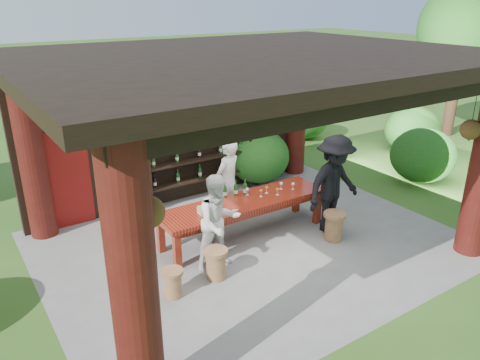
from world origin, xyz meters
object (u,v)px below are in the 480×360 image
stool_far_left (173,282)px  host (228,182)px  wine_shelf (199,149)px  stool_near_left (216,263)px  guest_woman (219,222)px  guest_man (334,185)px  napkin_basket (206,210)px  tasting_table (244,206)px  stool_near_right (334,226)px

stool_far_left → host: bearing=39.4°
wine_shelf → stool_near_left: bearing=-114.8°
guest_woman → guest_man: 2.51m
stool_near_left → napkin_basket: 1.06m
host → guest_woman: 1.72m
tasting_table → stool_near_right: bearing=-38.2°
wine_shelf → tasting_table: 2.20m
wine_shelf → stool_near_right: (1.11, -3.19, -0.86)m
stool_near_left → guest_man: size_ratio=0.27×
guest_man → napkin_basket: (-2.43, 0.68, -0.16)m
stool_near_left → wine_shelf: bearing=65.2°
guest_woman → guest_man: size_ratio=0.85×
wine_shelf → host: 1.45m
stool_near_right → stool_near_left: bearing=177.3°
guest_man → stool_far_left: bearing=179.5°
wine_shelf → tasting_table: size_ratio=0.77×
stool_far_left → tasting_table: bearing=26.7°
guest_man → napkin_basket: guest_man is taller
tasting_table → napkin_basket: (-0.86, -0.09, 0.19)m
tasting_table → guest_woman: guest_woman is taller
wine_shelf → napkin_basket: bearing=-116.5°
stool_near_right → napkin_basket: napkin_basket is taller
tasting_table → stool_far_left: (-1.99, -1.00, -0.39)m
stool_far_left → guest_man: size_ratio=0.24×
tasting_table → stool_near_left: tasting_table is taller
guest_woman → napkin_basket: bearing=83.0°
guest_woman → stool_near_left: bearing=-128.9°
stool_near_left → host: (1.28, 1.65, 0.60)m
tasting_table → host: host is taller
stool_near_right → napkin_basket: (-2.21, 0.97, 0.52)m
stool_far_left → host: size_ratio=0.26×
host → stool_near_left: bearing=31.4°
guest_woman → napkin_basket: guest_woman is taller
stool_near_left → stool_near_right: bearing=-2.7°
stool_near_right → guest_man: (0.22, 0.30, 0.68)m
stool_near_right → guest_man: guest_man is taller
stool_near_left → host: size_ratio=0.30×
stool_near_left → stool_near_right: (2.53, -0.12, 0.02)m
guest_woman → host: bearing=53.5°
stool_near_left → guest_woman: (0.24, 0.29, 0.55)m
tasting_table → guest_man: 1.77m
stool_near_left → guest_man: (2.74, 0.18, 0.70)m
wine_shelf → stool_near_right: 3.48m
guest_woman → guest_man: (2.50, -0.11, 0.15)m
stool_near_right → stool_far_left: 3.34m
stool_near_right → host: (-1.25, 1.77, 0.58)m
stool_near_left → stool_near_right: 2.53m
guest_man → host: bearing=130.4°
stool_near_left → guest_woman: bearing=50.3°
stool_near_right → guest_woman: guest_woman is taller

